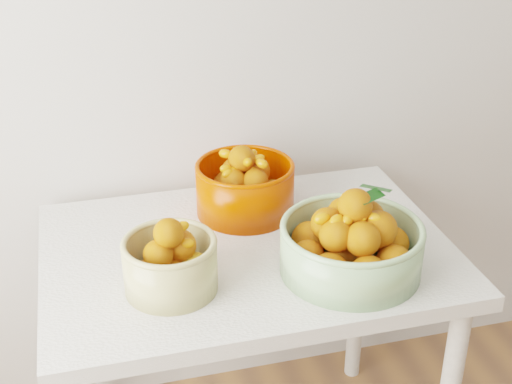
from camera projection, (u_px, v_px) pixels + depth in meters
table at (248, 279)px, 1.81m from camera, size 1.00×0.70×0.75m
bowl_cream at (171, 263)px, 1.57m from camera, size 0.26×0.26×0.18m
bowl_green at (351, 244)px, 1.64m from camera, size 0.40×0.40×0.21m
bowl_orange at (245, 187)px, 1.89m from camera, size 0.34×0.34×0.19m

